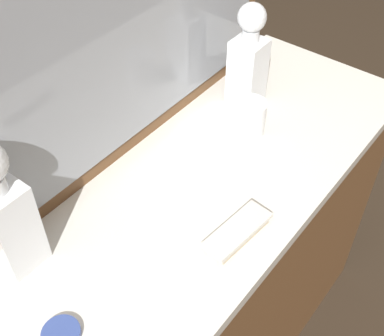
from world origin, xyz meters
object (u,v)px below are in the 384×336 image
(crystal_decanter_right, at_px, (6,219))
(crystal_tumbler_right, at_px, (249,119))
(porcelain_dish, at_px, (61,334))
(crystal_decanter_rear, at_px, (248,64))
(silver_brush_left, at_px, (237,232))

(crystal_decanter_right, distance_m, crystal_tumbler_right, 0.60)
(crystal_tumbler_right, bearing_deg, porcelain_dish, -175.82)
(crystal_decanter_right, height_order, crystal_tumbler_right, crystal_decanter_right)
(porcelain_dish, bearing_deg, crystal_decanter_right, 71.52)
(crystal_decanter_rear, height_order, silver_brush_left, crystal_decanter_rear)
(silver_brush_left, xyz_separation_m, porcelain_dish, (-0.36, 0.11, -0.01))
(crystal_decanter_right, bearing_deg, porcelain_dish, -108.48)
(crystal_decanter_rear, distance_m, silver_brush_left, 0.46)
(crystal_tumbler_right, xyz_separation_m, silver_brush_left, (-0.28, -0.16, -0.03))
(crystal_decanter_right, relative_size, crystal_decanter_rear, 1.08)
(crystal_decanter_right, height_order, crystal_decanter_rear, crystal_decanter_right)
(crystal_decanter_rear, bearing_deg, silver_brush_left, -148.15)
(crystal_decanter_right, bearing_deg, crystal_tumbler_right, -13.16)
(crystal_decanter_rear, xyz_separation_m, crystal_tumbler_right, (-0.10, -0.08, -0.07))
(crystal_decanter_right, relative_size, porcelain_dish, 4.33)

